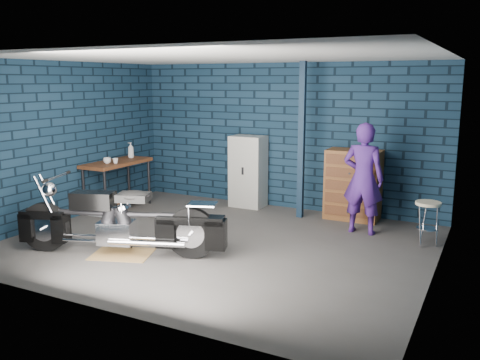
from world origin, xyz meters
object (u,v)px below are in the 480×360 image
object	(u,v)px
workbench	(118,185)
shop_stool	(427,224)
storage_bin	(103,207)
locker	(248,171)
person	(363,179)
tool_chest	(353,185)
motorcycle	(120,216)

from	to	relation	value
workbench	shop_stool	bearing A→B (deg)	3.84
storage_bin	locker	world-z (taller)	locker
person	storage_bin	bearing A→B (deg)	14.85
locker	tool_chest	size ratio (longest dim) A/B	1.12
workbench	storage_bin	distance (m)	0.54
motorcycle	shop_stool	distance (m)	4.39
workbench	person	distance (m)	4.49
workbench	storage_bin	world-z (taller)	workbench
motorcycle	locker	world-z (taller)	locker
motorcycle	workbench	bearing A→B (deg)	112.21
shop_stool	locker	bearing A→B (deg)	164.33
tool_chest	shop_stool	size ratio (longest dim) A/B	1.84
motorcycle	locker	xyz separation A→B (m)	(0.34, 3.27, 0.13)
motorcycle	tool_chest	xyz separation A→B (m)	(2.36, 3.27, 0.06)
tool_chest	shop_stool	xyz separation A→B (m)	(1.35, -0.95, -0.28)
locker	shop_stool	xyz separation A→B (m)	(3.37, -0.95, -0.35)
workbench	person	xyz separation A→B (m)	(4.43, 0.59, 0.42)
storage_bin	tool_chest	distance (m)	4.45
workbench	storage_bin	xyz separation A→B (m)	(0.02, -0.45, -0.31)
person	storage_bin	world-z (taller)	person
workbench	tool_chest	size ratio (longest dim) A/B	1.15
locker	shop_stool	distance (m)	3.52
storage_bin	locker	size ratio (longest dim) A/B	0.35
motorcycle	storage_bin	distance (m)	2.31
storage_bin	motorcycle	bearing A→B (deg)	-41.65
person	locker	xyz separation A→B (m)	(-2.36, 0.72, -0.20)
motorcycle	shop_stool	world-z (taller)	motorcycle
person	locker	size ratio (longest dim) A/B	1.29
workbench	motorcycle	bearing A→B (deg)	-48.70
workbench	motorcycle	distance (m)	2.61
person	shop_stool	size ratio (longest dim) A/B	2.65
locker	tool_chest	distance (m)	2.02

